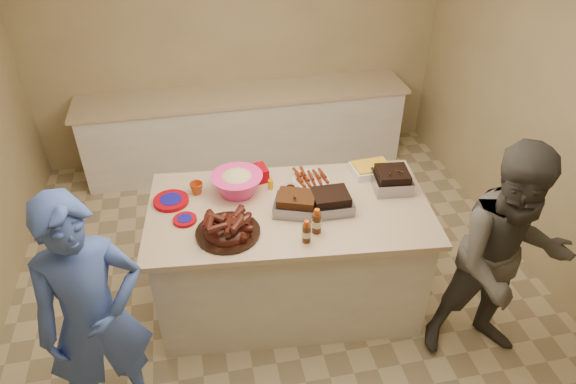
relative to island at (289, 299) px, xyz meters
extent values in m
cube|color=#47230F|center=(0.04, -0.06, 0.98)|extent=(0.37, 0.33, 0.09)
cube|color=black|center=(0.28, -0.09, 0.98)|extent=(0.31, 0.26, 0.09)
cube|color=gray|center=(0.82, 0.08, 0.98)|extent=(0.30, 0.30, 0.11)
cylinder|color=silver|center=(0.24, 0.31, 0.98)|extent=(0.32, 0.32, 0.05)
cube|color=yellow|center=(0.74, 0.31, 0.98)|extent=(0.32, 0.24, 0.08)
cylinder|color=#42200D|center=(0.03, -0.40, 0.98)|extent=(0.06, 0.06, 0.17)
cylinder|color=#42200D|center=(0.12, -0.31, 0.98)|extent=(0.07, 0.07, 0.19)
cylinder|color=#E0A500|center=(-0.09, 0.26, 0.98)|extent=(0.04, 0.04, 0.11)
imported|color=silver|center=(0.05, 0.19, 0.98)|extent=(0.14, 0.06, 0.13)
cylinder|color=#9B010C|center=(-0.85, 0.23, 0.98)|extent=(0.29, 0.29, 0.03)
cylinder|color=#9B010C|center=(-0.76, -0.01, 0.98)|extent=(0.18, 0.18, 0.02)
imported|color=#AB3D12|center=(-0.65, 0.31, 0.98)|extent=(0.11, 0.10, 0.10)
cube|color=#9B010C|center=(-0.21, 0.40, 0.98)|extent=(0.24, 0.19, 0.11)
imported|color=#54534C|center=(1.33, -0.75, 0.00)|extent=(1.12, 1.87, 0.67)
camera|label=1|loc=(-0.62, -2.92, 3.26)|focal=32.00mm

